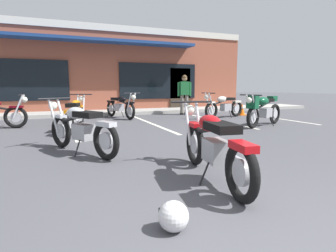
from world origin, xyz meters
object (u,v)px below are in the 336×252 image
Objects in this scene: motorcycle_black_cruiser at (120,106)px; traffic_cone at (242,109)px; motorcycle_foreground_classic at (213,144)px; motorcycle_orange_scrambler at (224,106)px; motorcycle_red_sportbike at (75,114)px; person_in_black_shirt at (184,92)px; motorcycle_silver_naked at (80,128)px; helmet_on_pavement at (173,216)px; motorcycle_blue_standard at (263,109)px.

motorcycle_black_cruiser is 3.87× the size of traffic_cone.
motorcycle_foreground_classic and motorcycle_orange_scrambler have the same top height.
motorcycle_red_sportbike is at bearing -124.54° from motorcycle_black_cruiser.
motorcycle_silver_naked is at bearing -130.28° from person_in_black_shirt.
motorcycle_red_sportbike is at bearing -168.05° from motorcycle_orange_scrambler.
motorcycle_silver_naked is at bearing -91.42° from motorcycle_red_sportbike.
motorcycle_black_cruiser is at bearing 87.26° from motorcycle_foreground_classic.
motorcycle_foreground_classic reaches higher than helmet_on_pavement.
motorcycle_red_sportbike is 2.67m from motorcycle_silver_naked.
motorcycle_foreground_classic is at bearing -112.54° from person_in_black_shirt.
motorcycle_foreground_classic is 8.21m from person_in_black_shirt.
person_in_black_shirt is (3.14, 7.57, 0.49)m from motorcycle_foreground_classic.
motorcycle_blue_standard reaches higher than helmet_on_pavement.
motorcycle_black_cruiser and motorcycle_blue_standard have the same top height.
motorcycle_red_sportbike reaches higher than traffic_cone.
traffic_cone is at bearing 64.04° from motorcycle_blue_standard.
motorcycle_silver_naked is at bearing -147.14° from traffic_cone.
helmet_on_pavement is at bearing -125.91° from motorcycle_orange_scrambler.
traffic_cone is at bearing -9.75° from motorcycle_black_cruiser.
traffic_cone is (6.77, 4.38, -0.20)m from motorcycle_silver_naked.
motorcycle_black_cruiser is 1.00× the size of motorcycle_orange_scrambler.
motorcycle_foreground_classic is at bearing -73.56° from motorcycle_red_sportbike.
helmet_on_pavement is (0.50, -3.12, -0.33)m from motorcycle_silver_naked.
motorcycle_silver_naked reaches higher than helmet_on_pavement.
motorcycle_foreground_classic is 4.99m from motorcycle_red_sportbike.
motorcycle_red_sportbike reaches higher than helmet_on_pavement.
motorcycle_silver_naked is at bearing -145.36° from motorcycle_orange_scrambler.
motorcycle_orange_scrambler is at bearing 54.09° from helmet_on_pavement.
motorcycle_black_cruiser is 1.03× the size of motorcycle_blue_standard.
motorcycle_blue_standard is at bearing -94.32° from motorcycle_orange_scrambler.
motorcycle_silver_naked is 0.97× the size of motorcycle_blue_standard.
person_in_black_shirt is at bearing 119.17° from motorcycle_orange_scrambler.
traffic_cone is (4.95, -0.85, -0.20)m from motorcycle_black_cruiser.
helmet_on_pavement is (0.43, -5.79, -0.33)m from motorcycle_red_sportbike.
motorcycle_foreground_classic is 7.19m from motorcycle_orange_scrambler.
motorcycle_orange_scrambler is at bearing -60.83° from person_in_black_shirt.
motorcycle_orange_scrambler is at bearing -155.96° from traffic_cone.
person_in_black_shirt is 3.16× the size of traffic_cone.
motorcycle_silver_naked reaches higher than traffic_cone.
motorcycle_foreground_classic is 1.06× the size of motorcycle_blue_standard.
motorcycle_black_cruiser is 1.22× the size of person_in_black_shirt.
motorcycle_black_cruiser is 7.89× the size of helmet_on_pavement.
motorcycle_foreground_classic is 5.27m from motorcycle_blue_standard.
motorcycle_black_cruiser is 8.46m from helmet_on_pavement.
motorcycle_black_cruiser is 3.96m from motorcycle_orange_scrambler.
motorcycle_blue_standard is at bearing -12.91° from motorcycle_red_sportbike.
motorcycle_red_sportbike is 3.11m from motorcycle_black_cruiser.
motorcycle_black_cruiser is (1.76, 2.56, 0.00)m from motorcycle_red_sportbike.
motorcycle_silver_naked is 3.18m from helmet_on_pavement.
motorcycle_orange_scrambler is at bearing 34.64° from motorcycle_silver_naked.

